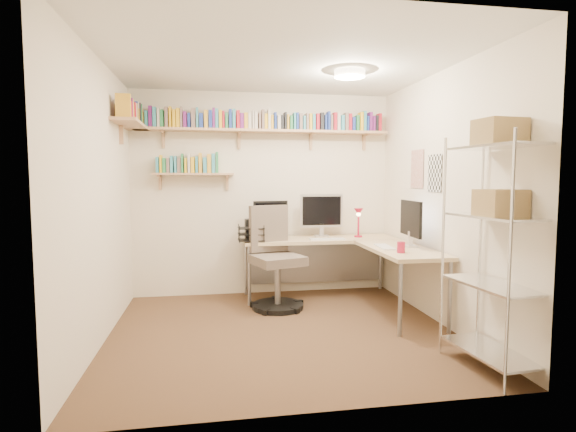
# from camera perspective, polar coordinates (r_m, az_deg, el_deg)

# --- Properties ---
(ground) EXTENTS (3.20, 3.20, 0.00)m
(ground) POSITION_cam_1_polar(r_m,az_deg,el_deg) (4.39, -0.75, -14.43)
(ground) COLOR #42251C
(ground) RESTS_ON ground
(room_shell) EXTENTS (3.24, 3.04, 2.52)m
(room_shell) POSITION_cam_1_polar(r_m,az_deg,el_deg) (4.15, -0.72, 6.20)
(room_shell) COLOR beige
(room_shell) RESTS_ON ground
(wall_shelves) EXTENTS (3.12, 1.09, 0.80)m
(wall_shelves) POSITION_cam_1_polar(r_m,az_deg,el_deg) (5.43, -7.42, 10.86)
(wall_shelves) COLOR tan
(wall_shelves) RESTS_ON ground
(corner_desk) EXTENTS (1.93, 1.84, 1.25)m
(corner_desk) POSITION_cam_1_polar(r_m,az_deg,el_deg) (5.27, 5.14, -3.21)
(corner_desk) COLOR #DDB38F
(corner_desk) RESTS_ON ground
(office_chair) EXTENTS (0.64, 0.64, 1.14)m
(office_chair) POSITION_cam_1_polar(r_m,az_deg,el_deg) (5.05, -1.66, -6.24)
(office_chair) COLOR black
(office_chair) RESTS_ON ground
(wire_rack) EXTENTS (0.44, 0.80, 1.88)m
(wire_rack) POSITION_cam_1_polar(r_m,az_deg,el_deg) (3.63, 25.00, 1.28)
(wire_rack) COLOR silver
(wire_rack) RESTS_ON ground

